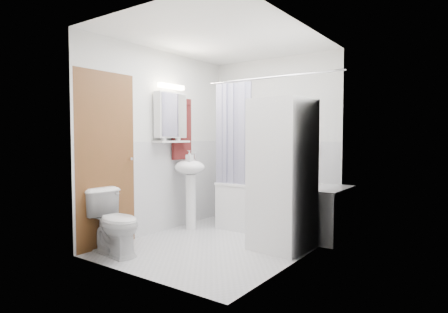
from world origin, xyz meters
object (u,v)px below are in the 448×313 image
Objects in this scene: toilet at (115,223)px; sink at (190,178)px; washer_dryer at (282,174)px; bathtub at (282,205)px.

sink is at bearing 8.96° from toilet.
toilet is at bearing -87.31° from sink.
washer_dryer reaches higher than toilet.
sink is (-1.09, -0.61, 0.35)m from bathtub.
toilet is (0.06, -1.31, -0.36)m from sink.
sink is 0.62× the size of washer_dryer.
bathtub is at bearing 120.95° from washer_dryer.
toilet is (-1.03, -1.92, -0.01)m from bathtub.
bathtub is 2.18m from toilet.
toilet reaches higher than bathtub.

